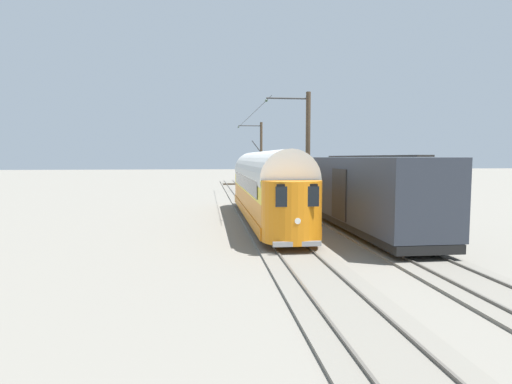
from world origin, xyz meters
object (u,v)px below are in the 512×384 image
Objects in this scene: vintage_streetcar at (265,185)px; catenary_pole_foreground at (261,156)px; boxcar_adjacent at (367,192)px; catenary_pole_mid_near at (307,155)px.

catenary_pole_foreground is (-2.45, -21.35, 1.79)m from vintage_streetcar.
vintage_streetcar is 6.44m from boxcar_adjacent.
catenary_pole_mid_near is (-2.45, 0.39, 1.79)m from vintage_streetcar.
vintage_streetcar is 2.36× the size of catenary_pole_foreground.
catenary_pole_foreground is 1.00× the size of catenary_pole_mid_near.
vintage_streetcar is at bearing -44.01° from boxcar_adjacent.
catenary_pole_mid_near reaches higher than vintage_streetcar.
catenary_pole_foreground reaches higher than vintage_streetcar.
vintage_streetcar is 21.56m from catenary_pole_foreground.
catenary_pole_foreground reaches higher than boxcar_adjacent.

